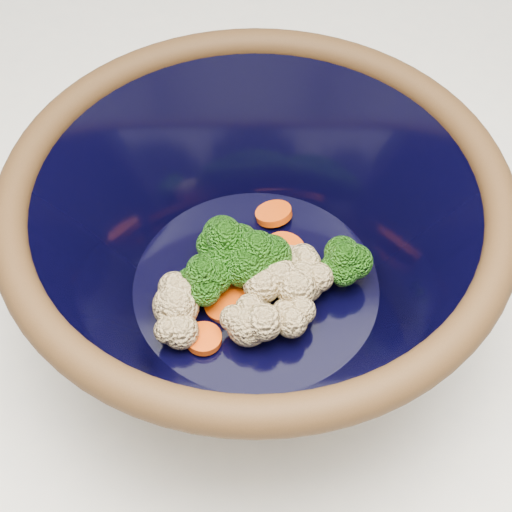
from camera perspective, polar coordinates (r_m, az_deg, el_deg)
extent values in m
cylinder|color=black|center=(0.56, 0.00, -3.82)|extent=(0.20, 0.20, 0.01)
torus|color=black|center=(0.46, 0.00, 5.18)|extent=(0.33, 0.33, 0.02)
cylinder|color=black|center=(0.54, 0.00, -2.36)|extent=(0.19, 0.19, 0.00)
cylinder|color=#608442|center=(0.52, -4.18, -2.97)|extent=(0.01, 0.01, 0.02)
ellipsoid|color=#2C7115|center=(0.50, -4.33, -1.57)|extent=(0.04, 0.04, 0.03)
cylinder|color=#608442|center=(0.53, -1.01, -1.32)|extent=(0.01, 0.01, 0.02)
ellipsoid|color=#2C7115|center=(0.51, -1.04, 0.12)|extent=(0.04, 0.04, 0.03)
cylinder|color=#608442|center=(0.54, -0.95, -0.69)|extent=(0.01, 0.01, 0.02)
ellipsoid|color=#2C7115|center=(0.52, -0.99, 0.74)|extent=(0.04, 0.04, 0.03)
cylinder|color=#608442|center=(0.54, -2.37, -0.41)|extent=(0.01, 0.01, 0.02)
ellipsoid|color=#2C7115|center=(0.52, -2.46, 1.30)|extent=(0.04, 0.04, 0.04)
cylinder|color=#608442|center=(0.53, 6.89, -1.51)|extent=(0.01, 0.01, 0.02)
ellipsoid|color=#2C7115|center=(0.52, 7.10, -0.18)|extent=(0.04, 0.04, 0.03)
cylinder|color=#608442|center=(0.53, 0.07, -1.31)|extent=(0.01, 0.01, 0.02)
ellipsoid|color=#2C7115|center=(0.51, 0.08, 0.36)|extent=(0.04, 0.04, 0.04)
sphere|color=beige|center=(0.50, -0.63, -5.57)|extent=(0.03, 0.03, 0.03)
sphere|color=beige|center=(0.50, 2.58, -4.79)|extent=(0.03, 0.03, 0.03)
sphere|color=beige|center=(0.53, 2.91, -1.05)|extent=(0.03, 0.03, 0.03)
sphere|color=beige|center=(0.52, 3.73, -2.08)|extent=(0.03, 0.03, 0.03)
sphere|color=beige|center=(0.51, -6.43, -3.99)|extent=(0.03, 0.03, 0.03)
sphere|color=beige|center=(0.53, 2.41, -0.99)|extent=(0.03, 0.03, 0.03)
sphere|color=beige|center=(0.50, -6.05, -6.00)|extent=(0.03, 0.03, 0.03)
sphere|color=beige|center=(0.52, 0.69, -1.71)|extent=(0.03, 0.03, 0.03)
cylinder|color=#E04109|center=(0.57, 1.43, 3.41)|extent=(0.03, 0.03, 0.01)
cylinder|color=#E04109|center=(0.51, -4.21, -6.60)|extent=(0.03, 0.03, 0.01)
cylinder|color=#E04109|center=(0.55, 2.32, 0.57)|extent=(0.03, 0.03, 0.01)
cylinder|color=#E04109|center=(0.52, -2.46, -3.77)|extent=(0.03, 0.03, 0.01)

